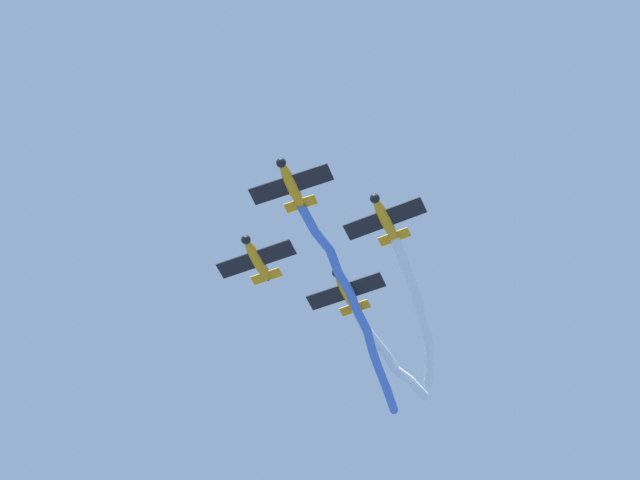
% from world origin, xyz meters
% --- Properties ---
extents(airplane_lead, '(6.19, 6.08, 1.78)m').
position_xyz_m(airplane_lead, '(7.04, -1.61, 77.74)').
color(airplane_lead, orange).
extents(smoke_trail_lead, '(16.94, 17.07, 2.86)m').
position_xyz_m(smoke_trail_lead, '(-3.09, -11.30, 76.84)').
color(smoke_trail_lead, '#4C75DB').
extents(airplane_left_wing, '(5.96, 6.30, 1.78)m').
position_xyz_m(airplane_left_wing, '(-1.42, -1.42, 77.34)').
color(airplane_left_wing, orange).
extents(smoke_trail_left_wing, '(11.86, 16.28, 3.27)m').
position_xyz_m(smoke_trail_left_wing, '(-9.21, -10.57, 78.41)').
color(smoke_trail_left_wing, white).
extents(airplane_right_wing, '(6.09, 6.18, 1.78)m').
position_xyz_m(airplane_right_wing, '(6.85, -10.08, 78.04)').
color(airplane_right_wing, orange).
extents(airplane_slot, '(6.06, 6.21, 1.78)m').
position_xyz_m(airplane_slot, '(-1.62, -9.89, 77.54)').
color(airplane_slot, orange).
extents(smoke_trail_slot, '(12.07, 9.40, 3.14)m').
position_xyz_m(smoke_trail_slot, '(-8.74, -16.19, 78.78)').
color(smoke_trail_slot, white).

